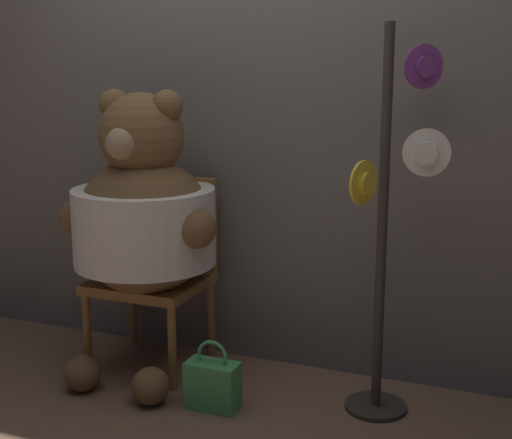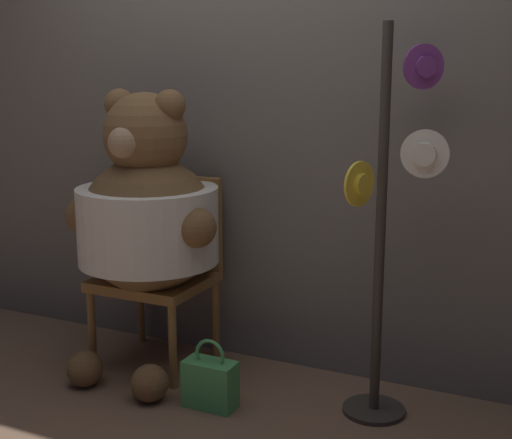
# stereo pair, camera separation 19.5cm
# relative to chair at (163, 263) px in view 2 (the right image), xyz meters

# --- Properties ---
(ground_plane) EXTENTS (14.00, 14.00, 0.00)m
(ground_plane) POSITION_rel_chair_xyz_m (0.44, -0.31, -0.52)
(ground_plane) COLOR brown
(wall_back) EXTENTS (8.00, 0.10, 2.77)m
(wall_back) POSITION_rel_chair_xyz_m (0.44, 0.26, 0.86)
(wall_back) COLOR #66605B
(wall_back) RESTS_ON ground_plane
(chair) EXTENTS (0.54, 0.49, 0.96)m
(chair) POSITION_rel_chair_xyz_m (0.00, 0.00, 0.00)
(chair) COLOR olive
(chair) RESTS_ON ground_plane
(teddy_bear) EXTENTS (0.83, 0.74, 1.41)m
(teddy_bear) POSITION_rel_chair_xyz_m (0.03, -0.17, 0.28)
(teddy_bear) COLOR brown
(teddy_bear) RESTS_ON ground_plane
(hat_display_rack) EXTENTS (0.41, 0.41, 1.70)m
(hat_display_rack) POSITION_rel_chair_xyz_m (1.21, -0.12, 0.29)
(hat_display_rack) COLOR #332D28
(hat_display_rack) RESTS_ON ground_plane
(handbag_on_ground) EXTENTS (0.24, 0.12, 0.32)m
(handbag_on_ground) POSITION_rel_chair_xyz_m (0.49, -0.39, -0.41)
(handbag_on_ground) COLOR #479E56
(handbag_on_ground) RESTS_ON ground_plane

